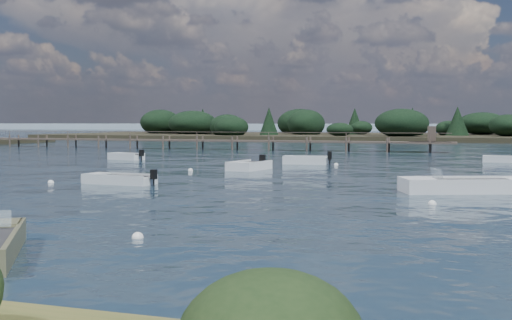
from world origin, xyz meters
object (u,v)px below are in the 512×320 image
(tender_far_grey_b, at_px, (501,161))
(tender_far_white, at_px, (305,162))
(dinghy_mid_white_a, at_px, (462,188))
(dinghy_mid_grey, at_px, (119,181))
(dinghy_extra_a, at_px, (249,168))
(tender_far_grey, at_px, (126,158))
(jetty, at_px, (200,141))

(tender_far_grey_b, distance_m, tender_far_white, 15.48)
(dinghy_mid_white_a, bearing_deg, dinghy_mid_grey, -175.40)
(tender_far_grey_b, height_order, tender_far_white, tender_far_white)
(tender_far_grey_b, relative_size, dinghy_extra_a, 0.80)
(dinghy_extra_a, relative_size, dinghy_mid_grey, 0.93)
(dinghy_mid_grey, bearing_deg, tender_far_grey_b, 51.80)
(tender_far_grey, bearing_deg, dinghy_extra_a, -29.88)
(dinghy_mid_white_a, distance_m, tender_far_grey, 31.76)
(dinghy_extra_a, bearing_deg, tender_far_white, 72.55)
(dinghy_mid_white_a, xyz_separation_m, jetty, (-28.91, 38.17, 0.81))
(dinghy_extra_a, height_order, tender_far_grey, dinghy_extra_a)
(dinghy_extra_a, bearing_deg, dinghy_mid_white_a, -35.97)
(dinghy_extra_a, xyz_separation_m, tender_far_grey, (-13.39, 7.69, -0.00))
(tender_far_grey_b, xyz_separation_m, jetty, (-31.67, 15.04, 0.84))
(tender_far_white, height_order, tender_far_grey, tender_far_white)
(tender_far_grey, xyz_separation_m, jetty, (-2.27, 20.86, 0.83))
(tender_far_white, xyz_separation_m, dinghy_mid_white_a, (11.14, -16.31, 0.00))
(dinghy_extra_a, height_order, dinghy_mid_white_a, dinghy_mid_white_a)
(tender_far_white, height_order, dinghy_mid_white_a, dinghy_mid_white_a)
(tender_far_white, bearing_deg, tender_far_grey, 176.32)
(dinghy_mid_grey, xyz_separation_m, tender_far_grey, (-10.16, 18.63, 0.02))
(dinghy_mid_grey, distance_m, jetty, 41.41)
(tender_far_grey_b, distance_m, tender_far_grey, 29.97)
(tender_far_grey_b, height_order, dinghy_mid_white_a, dinghy_mid_white_a)
(tender_far_white, distance_m, dinghy_mid_grey, 18.42)
(dinghy_extra_a, distance_m, jetty, 32.58)
(tender_far_grey_b, xyz_separation_m, dinghy_mid_grey, (-19.24, -24.45, -0.01))
(dinghy_mid_white_a, bearing_deg, tender_far_grey, 146.98)
(tender_far_grey, height_order, jetty, jetty)
(tender_far_grey_b, distance_m, dinghy_mid_white_a, 23.29)
(jetty, bearing_deg, tender_far_grey, -83.78)
(tender_far_grey_b, xyz_separation_m, dinghy_extra_a, (-16.01, -13.51, 0.02))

